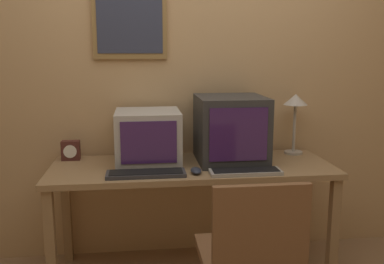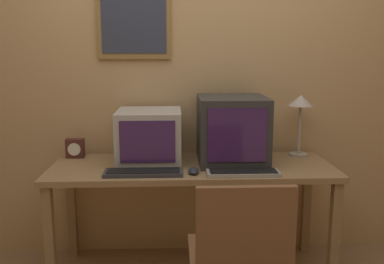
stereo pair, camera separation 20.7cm
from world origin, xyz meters
TOP-DOWN VIEW (x-y plane):
  - wall_back at (-0.00, 1.13)m, footprint 8.00×0.08m
  - desk at (0.00, 0.75)m, footprint 1.78×0.64m
  - monitor_left at (-0.27, 0.85)m, footprint 0.41×0.41m
  - monitor_right at (0.26, 0.82)m, footprint 0.43×0.46m
  - keyboard_main at (-0.29, 0.55)m, footprint 0.46×0.15m
  - keyboard_side at (0.29, 0.52)m, footprint 0.42×0.13m
  - mouse_near_keyboard at (0.00, 0.56)m, footprint 0.06×0.11m
  - desk_clock at (-0.78, 0.97)m, footprint 0.12×0.07m
  - desk_lamp at (0.75, 0.96)m, footprint 0.16×0.16m

SIDE VIEW (x-z plane):
  - desk at x=0.00m, z-range 0.29..1.03m
  - keyboard_main at x=-0.29m, z-range 0.74..0.77m
  - keyboard_side at x=0.29m, z-range 0.74..0.77m
  - mouse_near_keyboard at x=0.00m, z-range 0.74..0.77m
  - desk_clock at x=-0.78m, z-range 0.74..0.87m
  - monitor_left at x=-0.27m, z-range 0.74..1.08m
  - monitor_right at x=0.26m, z-range 0.74..1.17m
  - desk_lamp at x=0.75m, z-range 0.86..1.28m
  - wall_back at x=0.00m, z-range 0.00..2.60m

